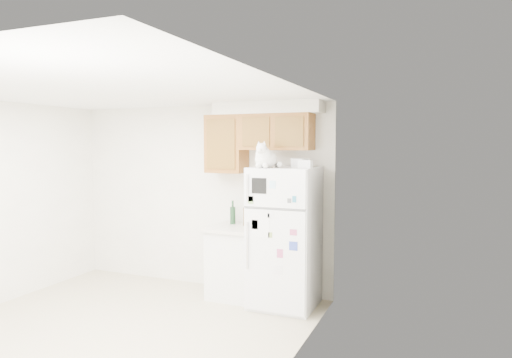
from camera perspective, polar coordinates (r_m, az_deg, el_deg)
The scene contains 9 objects.
ground_plane at distance 5.14m, azimuth -18.44°, elevation -18.48°, with size 3.80×4.00×0.01m, color #BBAC90.
room_shell at distance 4.86m, azimuth -15.95°, elevation 0.67°, with size 3.84×4.04×2.52m.
refrigerator at distance 5.57m, azimuth 3.57°, elevation -7.25°, with size 0.76×0.78×1.70m.
base_counter at distance 5.98m, azimuth -2.58°, elevation -10.27°, with size 0.64×0.64×0.92m.
cat at distance 5.28m, azimuth 1.18°, elevation 2.69°, with size 0.31×0.45×0.31m.
storage_box_back at distance 5.52m, azimuth 5.51°, elevation 2.04°, with size 0.18×0.13×0.10m, color white.
storage_box_front at distance 5.29m, azimuth 6.19°, elevation 1.88°, with size 0.15×0.11×0.09m, color white.
bottle_green at distance 6.03m, azimuth -2.93°, elevation -4.18°, with size 0.07×0.07×0.31m, color #19381E, non-canonical shape.
bottle_amber at distance 5.92m, azimuth -1.26°, elevation -4.31°, with size 0.07×0.07×0.32m, color #593814, non-canonical shape.
Camera 1 is at (3.14, -3.56, 1.97)m, focal length 32.00 mm.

